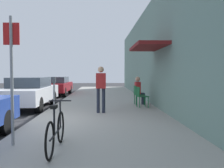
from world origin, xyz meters
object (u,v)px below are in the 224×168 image
at_px(street_sign, 12,70).
at_px(parking_meter, 54,92).
at_px(parked_car_2, 56,86).
at_px(cafe_chair_1, 138,94).
at_px(parked_car_1, 29,92).
at_px(bicycle_0, 56,131).
at_px(seated_patron_1, 139,89).
at_px(pedestrian_standing, 101,86).
at_px(cafe_chair_0, 141,95).

bearing_deg(street_sign, parking_meter, 89.27).
xyz_separation_m(parked_car_2, parking_meter, (1.55, -8.37, 0.20)).
height_order(parked_car_2, cafe_chair_1, parked_car_2).
bearing_deg(cafe_chair_1, street_sign, -118.91).
relative_size(parked_car_1, bicycle_0, 2.57).
height_order(parked_car_1, seated_patron_1, seated_patron_1).
bearing_deg(pedestrian_standing, street_sign, -114.05).
xyz_separation_m(parking_meter, street_sign, (-0.05, -3.92, 0.75)).
xyz_separation_m(parking_meter, cafe_chair_0, (3.39, 1.37, -0.26)).
bearing_deg(bicycle_0, seated_patron_1, 68.72).
height_order(parked_car_2, bicycle_0, parked_car_2).
bearing_deg(parked_car_1, seated_patron_1, 1.75).
distance_m(cafe_chair_0, seated_patron_1, 0.95).
relative_size(seated_patron_1, pedestrian_standing, 0.76).
xyz_separation_m(bicycle_0, seated_patron_1, (2.56, 6.57, 0.34)).
bearing_deg(cafe_chair_1, parked_car_1, -178.28).
distance_m(parked_car_2, seated_patron_1, 7.86).
height_order(cafe_chair_1, seated_patron_1, seated_patron_1).
height_order(parked_car_2, pedestrian_standing, pedestrian_standing).
bearing_deg(parked_car_2, cafe_chair_1, -50.88).
distance_m(street_sign, seated_patron_1, 7.19).
distance_m(cafe_chair_0, cafe_chair_1, 0.93).
xyz_separation_m(street_sign, seated_patron_1, (3.49, 6.23, -0.82)).
xyz_separation_m(bicycle_0, pedestrian_standing, (0.82, 4.27, 0.64)).
relative_size(street_sign, cafe_chair_0, 2.99).
distance_m(parking_meter, pedestrian_standing, 1.72).
distance_m(cafe_chair_1, pedestrian_standing, 2.89).
relative_size(cafe_chair_0, pedestrian_standing, 0.51).
bearing_deg(parking_meter, parked_car_2, 100.49).
bearing_deg(bicycle_0, parked_car_1, 110.77).
relative_size(parked_car_2, pedestrian_standing, 2.59).
bearing_deg(street_sign, seated_patron_1, 60.69).
height_order(parked_car_2, parking_meter, parking_meter).
height_order(parking_meter, street_sign, street_sign).
distance_m(parking_meter, street_sign, 3.99).
xyz_separation_m(parked_car_2, seated_patron_1, (4.99, -6.06, 0.13)).
height_order(cafe_chair_1, pedestrian_standing, pedestrian_standing).
bearing_deg(parked_car_1, cafe_chair_0, -8.99).
height_order(parking_meter, cafe_chair_1, parking_meter).
bearing_deg(parking_meter, seated_patron_1, 33.81).
bearing_deg(seated_patron_1, street_sign, -119.31).
distance_m(seated_patron_1, pedestrian_standing, 2.90).
bearing_deg(parked_car_2, parking_meter, -79.51).
relative_size(parked_car_2, bicycle_0, 2.57).
relative_size(bicycle_0, cafe_chair_1, 1.97).
distance_m(parked_car_2, bicycle_0, 12.87).
height_order(street_sign, seated_patron_1, street_sign).
distance_m(parked_car_1, parking_meter, 2.66).
bearing_deg(seated_patron_1, cafe_chair_1, -175.46).
xyz_separation_m(bicycle_0, cafe_chair_1, (2.50, 6.57, 0.14)).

